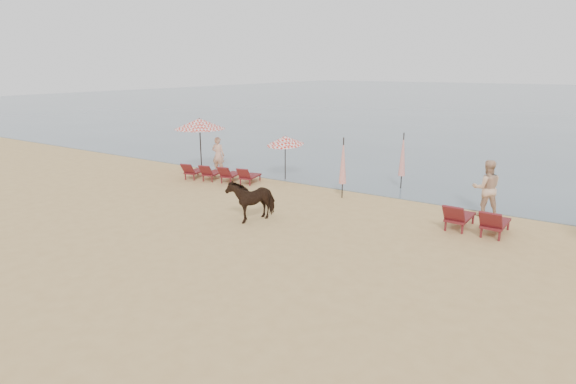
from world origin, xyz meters
name	(u,v)px	position (x,y,z in m)	size (l,w,h in m)	color
ground	(177,277)	(0.00, 0.00, 0.00)	(120.00, 120.00, 0.00)	tan
sea	(549,99)	(0.00, 80.00, 0.00)	(160.00, 140.00, 0.06)	#51606B
lounger_cluster_left	(220,173)	(-5.97, 8.42, 0.37)	(3.62, 2.13, 0.54)	maroon
lounger_cluster_right	(476,219)	(5.36, 7.58, 0.43)	(1.78, 1.71, 0.62)	maroon
umbrella_open_left_a	(200,124)	(-7.81, 9.15, 2.42)	(2.37, 2.37, 2.70)	black
umbrella_open_left_b	(285,140)	(-3.65, 10.26, 1.83)	(1.66, 1.69, 2.12)	black
umbrella_closed_left	(343,161)	(-0.03, 8.94, 1.48)	(0.29, 0.29, 2.41)	black
umbrella_closed_right	(403,155)	(1.41, 11.57, 1.48)	(0.29, 0.29, 2.41)	black
cow	(252,199)	(-1.33, 4.78, 0.71)	(0.76, 1.68, 1.42)	black
beachgoer_left	(218,155)	(-7.21, 9.71, 0.88)	(0.64, 0.42, 1.77)	#DFA88B
beachgoer_right_a	(486,188)	(5.20, 9.58, 0.99)	(0.96, 0.75, 1.98)	tan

